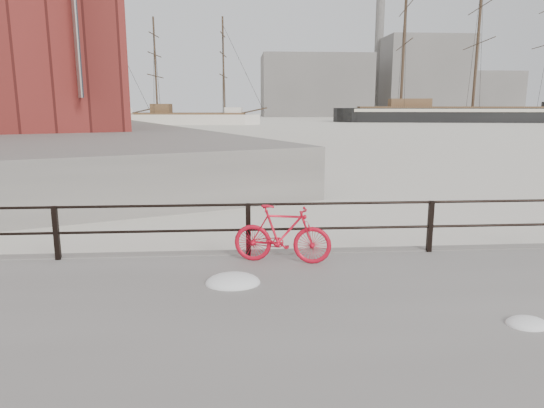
# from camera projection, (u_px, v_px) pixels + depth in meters

# --- Properties ---
(ground) EXTENTS (400.00, 400.00, 0.00)m
(ground) POSITION_uv_depth(u_px,v_px,m) (424.00, 266.00, 9.63)
(ground) COLOR white
(ground) RESTS_ON ground
(far_quay) EXTENTS (78.44, 148.07, 1.80)m
(far_quay) POSITION_uv_depth(u_px,v_px,m) (8.00, 120.00, 77.03)
(far_quay) COLOR gray
(far_quay) RESTS_ON ground
(guardrail) EXTENTS (28.00, 0.10, 1.00)m
(guardrail) POSITION_uv_depth(u_px,v_px,m) (430.00, 226.00, 9.31)
(guardrail) COLOR black
(guardrail) RESTS_ON promenade
(bicycle) EXTENTS (1.76, 0.65, 1.06)m
(bicycle) POSITION_uv_depth(u_px,v_px,m) (282.00, 234.00, 8.65)
(bicycle) COLOR red
(bicycle) RESTS_ON promenade
(barque_black) EXTENTS (63.09, 30.25, 34.22)m
(barque_black) POSITION_uv_depth(u_px,v_px,m) (471.00, 122.00, 95.17)
(barque_black) COLOR black
(barque_black) RESTS_ON ground
(schooner_mid) EXTENTS (26.33, 12.99, 18.63)m
(schooner_mid) POSITION_uv_depth(u_px,v_px,m) (191.00, 124.00, 83.94)
(schooner_mid) COLOR silver
(schooner_mid) RESTS_ON ground
(schooner_left) EXTENTS (29.02, 22.96, 19.90)m
(schooner_left) POSITION_uv_depth(u_px,v_px,m) (75.00, 125.00, 81.38)
(schooner_left) COLOR silver
(schooner_left) RESTS_ON ground
(workboat_far) EXTENTS (11.25, 6.06, 7.00)m
(workboat_far) POSITION_uv_depth(u_px,v_px,m) (16.00, 137.00, 49.87)
(workboat_far) COLOR black
(workboat_far) RESTS_ON ground
(industrial_west) EXTENTS (32.00, 18.00, 18.00)m
(industrial_west) POSITION_uv_depth(u_px,v_px,m) (315.00, 86.00, 146.10)
(industrial_west) COLOR gray
(industrial_west) RESTS_ON ground
(industrial_mid) EXTENTS (26.00, 20.00, 24.00)m
(industrial_mid) POSITION_uv_depth(u_px,v_px,m) (422.00, 77.00, 152.84)
(industrial_mid) COLOR gray
(industrial_mid) RESTS_ON ground
(industrial_east) EXTENTS (20.00, 16.00, 14.00)m
(industrial_east) POSITION_uv_depth(u_px,v_px,m) (484.00, 94.00, 160.33)
(industrial_east) COLOR gray
(industrial_east) RESTS_ON ground
(smokestack) EXTENTS (2.80, 2.80, 44.00)m
(smokestack) POSITION_uv_depth(u_px,v_px,m) (379.00, 46.00, 154.83)
(smokestack) COLOR gray
(smokestack) RESTS_ON ground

